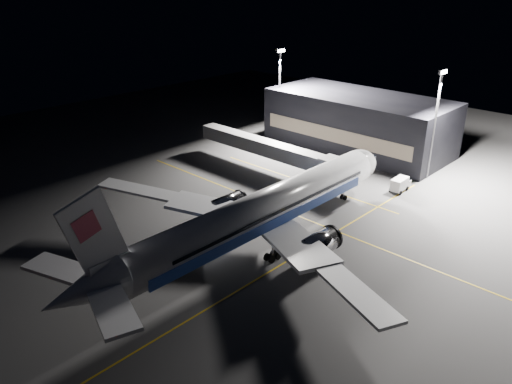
{
  "coord_description": "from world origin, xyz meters",
  "views": [
    {
      "loc": [
        -47.66,
        -43.4,
        36.46
      ],
      "look_at": [
        2.46,
        4.01,
        6.0
      ],
      "focal_mm": 35.0,
      "sensor_mm": 36.0,
      "label": 1
    }
  ],
  "objects": [
    {
      "name": "guide_line_side",
      "position": [
        22.0,
        10.0,
        0.01
      ],
      "size": [
        0.25,
        40.0,
        0.01
      ],
      "primitive_type": "cube",
      "color": "gold",
      "rests_on": "ground"
    },
    {
      "name": "airliner",
      "position": [
        -1.08,
        0.0,
        5.16
      ],
      "size": [
        61.48,
        54.22,
        16.64
      ],
      "color": "silver",
      "rests_on": "ground"
    },
    {
      "name": "floodlight_mast_south",
      "position": [
        40.0,
        -6.01,
        12.37
      ],
      "size": [
        2.4,
        0.67,
        20.7
      ],
      "color": "#59595E",
      "rests_on": "ground"
    },
    {
      "name": "floodlight_mast_north",
      "position": [
        40.0,
        31.99,
        12.37
      ],
      "size": [
        2.4,
        0.68,
        20.7
      ],
      "color": "#59595E",
      "rests_on": "ground"
    },
    {
      "name": "service_truck",
      "position": [
        30.88,
        -5.23,
        1.35
      ],
      "size": [
        5.02,
        2.37,
        2.52
      ],
      "rotation": [
        0.0,
        0.0,
        0.04
      ],
      "color": "white",
      "rests_on": "ground"
    },
    {
      "name": "safety_cone_b",
      "position": [
        6.0,
        8.2,
        0.29
      ],
      "size": [
        0.39,
        0.39,
        0.58
      ],
      "primitive_type": "cone",
      "color": "#F1380A",
      "rests_on": "ground"
    },
    {
      "name": "safety_cone_c",
      "position": [
        -3.48,
        8.56,
        0.28
      ],
      "size": [
        0.37,
        0.37,
        0.56
      ],
      "primitive_type": "cone",
      "color": "#F1380A",
      "rests_on": "ground"
    },
    {
      "name": "ground",
      "position": [
        0.0,
        0.0,
        0.0
      ],
      "size": [
        200.0,
        200.0,
        0.0
      ],
      "primitive_type": "plane",
      "color": "#4C4C4F",
      "rests_on": "ground"
    },
    {
      "name": "jet_bridge",
      "position": [
        22.0,
        18.06,
        4.58
      ],
      "size": [
        3.6,
        34.4,
        6.3
      ],
      "color": "#B2B2B7",
      "rests_on": "ground"
    },
    {
      "name": "safety_cone_a",
      "position": [
        -2.41,
        4.0,
        0.31
      ],
      "size": [
        0.42,
        0.42,
        0.63
      ],
      "primitive_type": "cone",
      "color": "#F1380A",
      "rests_on": "ground"
    },
    {
      "name": "guide_line_main",
      "position": [
        10.0,
        0.0,
        0.01
      ],
      "size": [
        0.25,
        80.0,
        0.01
      ],
      "primitive_type": "cube",
      "color": "gold",
      "rests_on": "ground"
    },
    {
      "name": "guide_line_cross",
      "position": [
        0.0,
        -6.0,
        0.01
      ],
      "size": [
        70.0,
        0.25,
        0.01
      ],
      "primitive_type": "cube",
      "color": "gold",
      "rests_on": "ground"
    },
    {
      "name": "terminal",
      "position": [
        45.98,
        14.0,
        6.0
      ],
      "size": [
        18.12,
        40.0,
        12.0
      ],
      "color": "black",
      "rests_on": "ground"
    },
    {
      "name": "baggage_tug",
      "position": [
        -6.08,
        8.14,
        0.88
      ],
      "size": [
        2.99,
        2.57,
        1.92
      ],
      "rotation": [
        0.0,
        0.0,
        -0.19
      ],
      "color": "black",
      "rests_on": "ground"
    }
  ]
}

